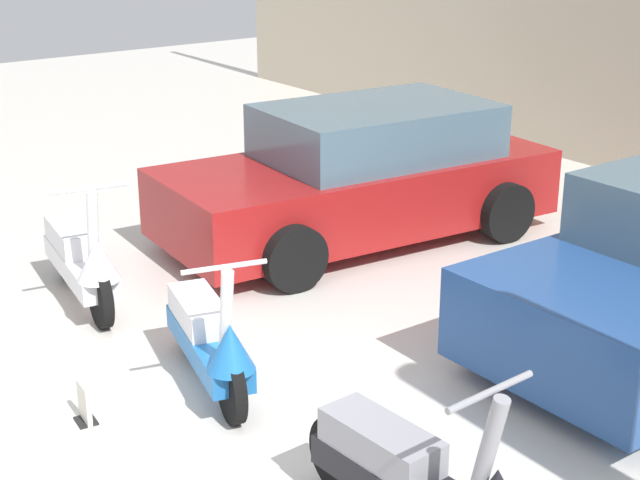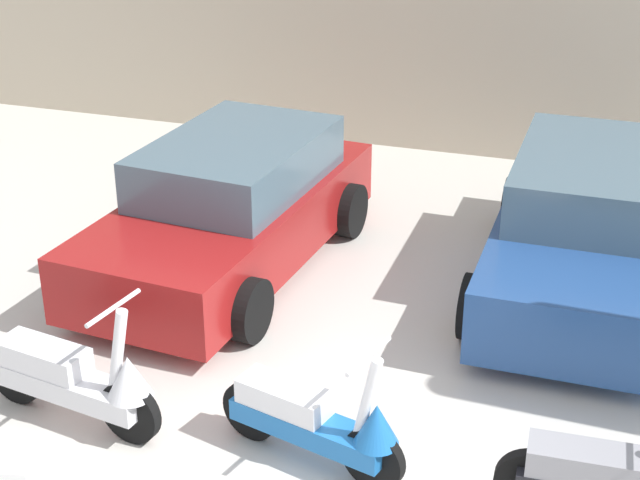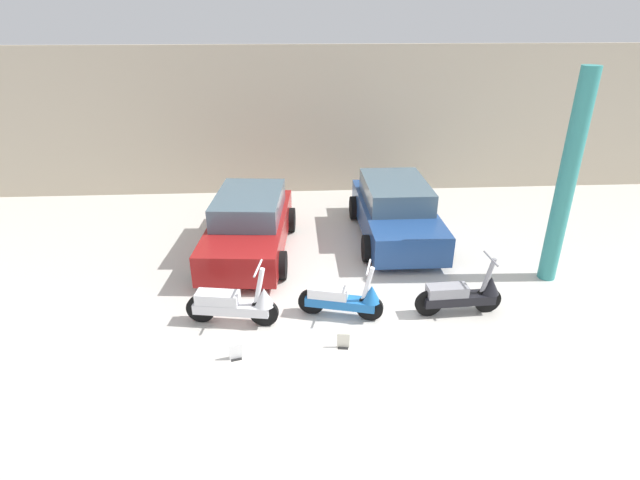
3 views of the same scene
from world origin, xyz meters
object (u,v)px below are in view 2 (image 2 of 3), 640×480
object	(u,v)px
scooter_front_right	(318,420)
car_rear_left	(231,208)
scooter_front_left	(76,378)
car_rear_center	(588,228)

from	to	relation	value
scooter_front_right	car_rear_left	xyz separation A→B (m)	(-1.79, 2.71, 0.24)
scooter_front_left	scooter_front_right	bearing A→B (deg)	12.03
scooter_front_right	car_rear_center	distance (m)	3.65
scooter_front_right	car_rear_left	distance (m)	3.26
scooter_front_right	car_rear_center	size ratio (longest dim) A/B	0.38
scooter_front_left	car_rear_center	xyz separation A→B (m)	(3.37, 3.39, 0.22)
scooter_front_left	car_rear_left	bearing A→B (deg)	98.25
car_rear_left	car_rear_center	world-z (taller)	car_rear_center
scooter_front_right	car_rear_left	size ratio (longest dim) A/B	0.38
scooter_front_left	car_rear_left	world-z (taller)	car_rear_left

